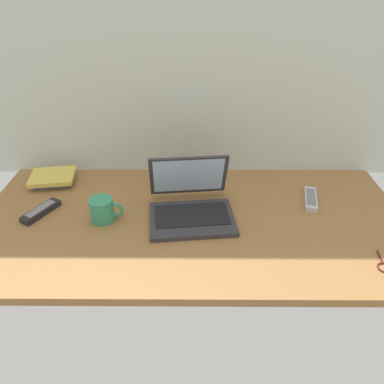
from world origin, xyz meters
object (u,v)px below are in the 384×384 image
(laptop, at_px, (191,203))
(remote_control_near, at_px, (311,199))
(coffee_mug, at_px, (103,210))
(book_stack, at_px, (53,178))
(remote_control_far, at_px, (41,211))

(laptop, distance_m, remote_control_near, 0.49)
(coffee_mug, bearing_deg, laptop, 7.60)
(remote_control_near, bearing_deg, book_stack, 172.66)
(laptop, distance_m, book_stack, 0.64)
(book_stack, bearing_deg, remote_control_far, -83.04)
(coffee_mug, xyz_separation_m, remote_control_near, (0.80, 0.13, -0.03))
(laptop, height_order, book_stack, laptop)
(remote_control_far, relative_size, book_stack, 0.81)
(remote_control_near, distance_m, book_stack, 1.08)
(laptop, relative_size, coffee_mug, 2.69)
(remote_control_far, bearing_deg, book_stack, 96.96)
(remote_control_near, relative_size, remote_control_far, 1.02)
(laptop, height_order, remote_control_near, laptop)
(laptop, bearing_deg, remote_control_near, 9.76)
(laptop, relative_size, book_stack, 1.67)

